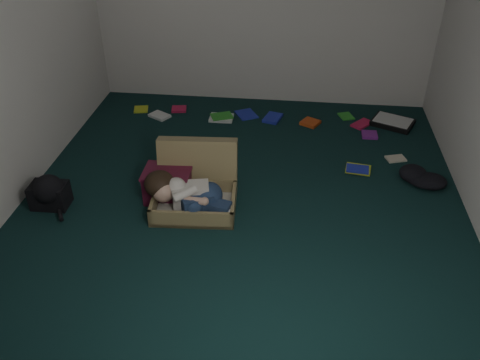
# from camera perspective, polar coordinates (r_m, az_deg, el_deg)

# --- Properties ---
(floor) EXTENTS (4.50, 4.50, 0.00)m
(floor) POSITION_cam_1_polar(r_m,az_deg,el_deg) (4.62, 0.21, -2.59)
(floor) COLOR black
(floor) RESTS_ON ground
(wall_front) EXTENTS (4.50, 0.00, 4.50)m
(wall_front) POSITION_cam_1_polar(r_m,az_deg,el_deg) (2.08, -6.79, -10.14)
(wall_front) COLOR white
(wall_front) RESTS_ON ground
(suitcase) EXTENTS (0.77, 0.75, 0.53)m
(suitcase) POSITION_cam_1_polar(r_m,az_deg,el_deg) (4.57, -4.98, -0.72)
(suitcase) COLOR #8F7D4F
(suitcase) RESTS_ON floor
(person) EXTENTS (0.79, 0.37, 0.33)m
(person) POSITION_cam_1_polar(r_m,az_deg,el_deg) (4.40, -5.94, -1.58)
(person) COLOR silver
(person) RESTS_ON suitcase
(maroon_bin) EXTENTS (0.43, 0.34, 0.29)m
(maroon_bin) POSITION_cam_1_polar(r_m,az_deg,el_deg) (4.65, -8.07, -0.48)
(maroon_bin) COLOR #4F1025
(maroon_bin) RESTS_ON floor
(backpack) EXTENTS (0.41, 0.33, 0.24)m
(backpack) POSITION_cam_1_polar(r_m,az_deg,el_deg) (4.83, -20.60, -1.51)
(backpack) COLOR black
(backpack) RESTS_ON floor
(clothing_pile) EXTENTS (0.48, 0.42, 0.14)m
(clothing_pile) POSITION_cam_1_polar(r_m,az_deg,el_deg) (5.12, 20.13, 0.02)
(clothing_pile) COLOR black
(clothing_pile) RESTS_ON floor
(paper_tray) EXTENTS (0.55, 0.49, 0.06)m
(paper_tray) POSITION_cam_1_polar(r_m,az_deg,el_deg) (6.18, 16.76, 6.23)
(paper_tray) COLOR black
(paper_tray) RESTS_ON floor
(book_scatter) EXTENTS (3.14, 1.41, 0.02)m
(book_scatter) POSITION_cam_1_polar(r_m,az_deg,el_deg) (5.91, 4.11, 6.19)
(book_scatter) COLOR #CFE228
(book_scatter) RESTS_ON floor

